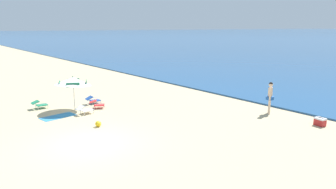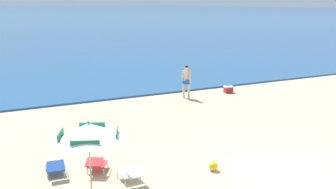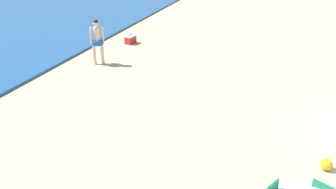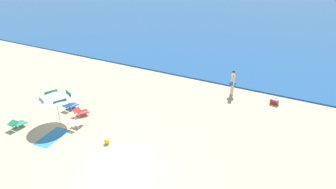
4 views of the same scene
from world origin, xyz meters
The scene contains 3 objects.
person_standing_near_shore centered at (2.02, 9.85, 1.04)m, with size 0.44×0.47×1.80m.
cooler_box centered at (4.85, 9.92, 0.20)m, with size 0.55×0.43×0.43m.
beach_ball centered at (-1.84, 1.24, 0.15)m, with size 0.29×0.29×0.29m, color yellow.
Camera 3 is at (-9.92, 1.91, 5.46)m, focal length 40.21 mm.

